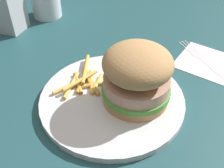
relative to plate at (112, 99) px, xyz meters
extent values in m
plane|color=#1E474C|center=(-0.02, 0.01, -0.01)|extent=(1.60, 1.60, 0.00)
cylinder|color=silver|center=(0.00, 0.00, 0.00)|extent=(0.25, 0.25, 0.01)
cylinder|color=tan|center=(0.03, 0.02, 0.01)|extent=(0.11, 0.11, 0.02)
cylinder|color=#4C9338|center=(0.03, 0.02, 0.03)|extent=(0.12, 0.12, 0.01)
cylinder|color=tan|center=(0.03, 0.02, 0.04)|extent=(0.11, 0.11, 0.02)
ellipsoid|color=tan|center=(0.03, 0.02, 0.08)|extent=(0.11, 0.11, 0.06)
cylinder|color=#E5B251|center=(-0.05, 0.01, 0.01)|extent=(0.05, 0.05, 0.01)
cylinder|color=#E5B251|center=(-0.08, -0.02, 0.01)|extent=(0.03, 0.07, 0.01)
cylinder|color=gold|center=(-0.05, 0.01, 0.01)|extent=(0.07, 0.05, 0.01)
cylinder|color=gold|center=(-0.07, -0.01, 0.01)|extent=(0.05, 0.04, 0.01)
cylinder|color=#E5B251|center=(-0.08, -0.02, 0.01)|extent=(0.03, 0.08, 0.01)
cylinder|color=gold|center=(-0.04, 0.01, 0.01)|extent=(0.04, 0.04, 0.01)
cylinder|color=gold|center=(-0.06, 0.01, 0.01)|extent=(0.06, 0.05, 0.01)
cylinder|color=#E5B251|center=(-0.07, -0.01, 0.02)|extent=(0.02, 0.08, 0.01)
cylinder|color=gold|center=(-0.06, -0.01, 0.01)|extent=(0.03, 0.05, 0.01)
cylinder|color=#E5B251|center=(-0.04, 0.01, 0.01)|extent=(0.02, 0.05, 0.01)
cylinder|color=gold|center=(-0.08, 0.02, 0.02)|extent=(0.05, 0.07, 0.01)
cube|color=white|center=(0.09, 0.21, -0.01)|extent=(0.11, 0.11, 0.00)
cube|color=silver|center=(0.11, 0.20, 0.00)|extent=(0.10, 0.07, 0.00)
cube|color=silver|center=(0.05, 0.23, 0.00)|extent=(0.04, 0.04, 0.00)
cylinder|color=silver|center=(0.03, 0.26, 0.00)|extent=(0.03, 0.02, 0.00)
cylinder|color=silver|center=(0.02, 0.25, 0.00)|extent=(0.03, 0.02, 0.00)
cylinder|color=silver|center=(0.02, 0.24, 0.00)|extent=(0.03, 0.02, 0.00)
cylinder|color=black|center=(-0.33, 0.16, 0.03)|extent=(0.07, 0.07, 0.08)
cube|color=#B7BABF|center=(-0.36, 0.06, 0.04)|extent=(0.10, 0.08, 0.09)
camera|label=1|loc=(0.21, -0.28, 0.34)|focal=44.01mm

